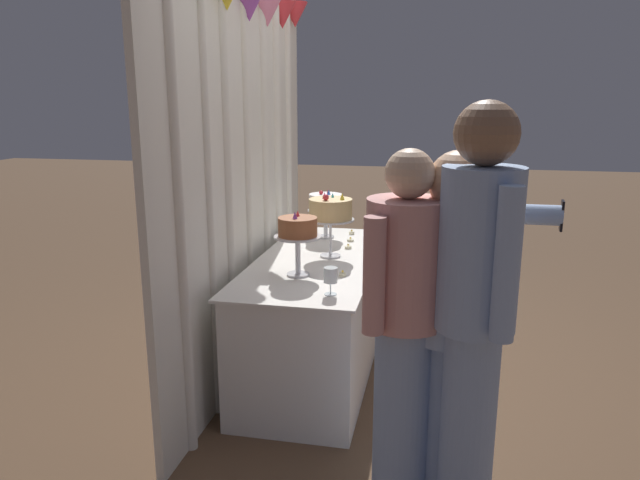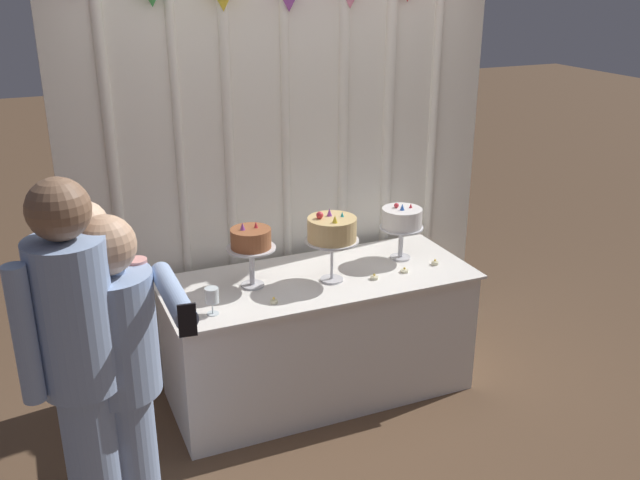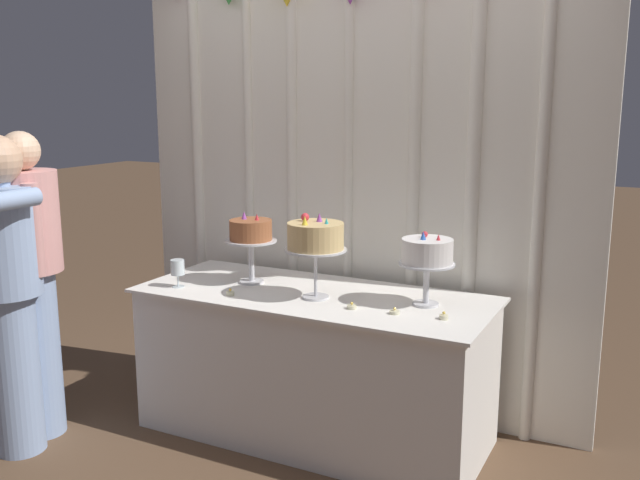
{
  "view_description": "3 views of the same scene",
  "coord_description": "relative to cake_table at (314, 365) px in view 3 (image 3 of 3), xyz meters",
  "views": [
    {
      "loc": [
        -3.51,
        -0.64,
        1.75
      ],
      "look_at": [
        0.15,
        0.12,
        0.84
      ],
      "focal_mm": 32.84,
      "sensor_mm": 36.0,
      "label": 1
    },
    {
      "loc": [
        -1.46,
        -3.32,
        2.42
      ],
      "look_at": [
        0.02,
        0.13,
        0.98
      ],
      "focal_mm": 39.81,
      "sensor_mm": 36.0,
      "label": 2
    },
    {
      "loc": [
        1.57,
        -2.91,
        1.73
      ],
      "look_at": [
        -0.01,
        0.19,
        1.02
      ],
      "focal_mm": 39.42,
      "sensor_mm": 36.0,
      "label": 3
    }
  ],
  "objects": [
    {
      "name": "cake_display_rightmost",
      "position": [
        0.57,
        0.06,
        0.63
      ],
      "size": [
        0.26,
        0.26,
        0.36
      ],
      "color": "silver",
      "rests_on": "cake_table"
    },
    {
      "name": "draped_curtain",
      "position": [
        0.01,
        0.46,
        1.07
      ],
      "size": [
        2.64,
        0.19,
        2.65
      ],
      "color": "white",
      "rests_on": "ground_plane"
    },
    {
      "name": "cake_display_leftmost",
      "position": [
        -0.39,
        0.03,
        0.65
      ],
      "size": [
        0.27,
        0.27,
        0.38
      ],
      "color": "silver",
      "rests_on": "cake_table"
    },
    {
      "name": "tealight_near_left",
      "position": [
        0.28,
        -0.15,
        0.39
      ],
      "size": [
        0.05,
        0.05,
        0.03
      ],
      "color": "beige",
      "rests_on": "cake_table"
    },
    {
      "name": "wine_glass",
      "position": [
        -0.68,
        -0.21,
        0.48
      ],
      "size": [
        0.07,
        0.07,
        0.15
      ],
      "color": "silver",
      "rests_on": "cake_table"
    },
    {
      "name": "tealight_near_right",
      "position": [
        0.49,
        -0.13,
        0.39
      ],
      "size": [
        0.05,
        0.05,
        0.03
      ],
      "color": "beige",
      "rests_on": "cake_table"
    },
    {
      "name": "cake_display_center",
      "position": [
        0.05,
        -0.07,
        0.68
      ],
      "size": [
        0.3,
        0.3,
        0.42
      ],
      "color": "silver",
      "rests_on": "cake_table"
    },
    {
      "name": "guest_man_pink_jacket",
      "position": [
        -1.28,
        -0.63,
        0.48
      ],
      "size": [
        0.45,
        0.45,
        1.57
      ],
      "color": "#93ADD6",
      "rests_on": "ground_plane"
    },
    {
      "name": "cake_table",
      "position": [
        0.0,
        0.0,
        0.0
      ],
      "size": [
        1.8,
        0.75,
        0.76
      ],
      "color": "white",
      "rests_on": "ground_plane"
    },
    {
      "name": "tealight_far_right",
      "position": [
        0.71,
        -0.11,
        0.39
      ],
      "size": [
        0.04,
        0.04,
        0.04
      ],
      "color": "beige",
      "rests_on": "cake_table"
    },
    {
      "name": "tealight_far_left",
      "position": [
        -0.35,
        -0.22,
        0.39
      ],
      "size": [
        0.04,
        0.04,
        0.04
      ],
      "color": "beige",
      "rests_on": "cake_table"
    },
    {
      "name": "ground_plane",
      "position": [
        0.0,
        -0.1,
        -0.38
      ],
      "size": [
        24.0,
        24.0,
        0.0
      ],
      "primitive_type": "plane",
      "color": "brown"
    },
    {
      "name": "guest_girl_blue_dress",
      "position": [
        -1.22,
        -0.82,
        0.48
      ],
      "size": [
        0.49,
        0.62,
        1.56
      ],
      "color": "#93ADD6",
      "rests_on": "ground_plane"
    }
  ]
}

